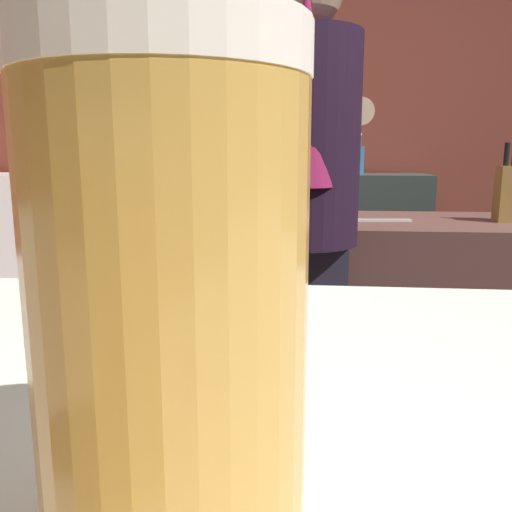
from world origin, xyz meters
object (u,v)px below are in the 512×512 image
bartender (301,215)px  mixing_bowl (203,210)px  pint_glass_near (177,297)px  bottle_hot_sauce (315,158)px  knife_block (512,193)px  bottle_vinegar (358,158)px  chefs_knife (379,220)px

bartender → mixing_bowl: bearing=32.5°
bartender → pint_glass_near: size_ratio=11.35×
bottle_hot_sauce → mixing_bowl: bearing=-111.7°
knife_block → bottle_vinegar: 1.27m
mixing_bowl → chefs_knife: mixing_bowl is taller
mixing_bowl → bottle_hot_sauce: 1.21m
mixing_bowl → pint_glass_near: bearing=-79.0°
knife_block → chefs_knife: 0.48m
pint_glass_near → bottle_hot_sauce: bottle_hot_sauce is taller
bottle_hot_sauce → bartender: bearing=-92.1°
mixing_bowl → chefs_knife: 0.67m
chefs_knife → pint_glass_near: pint_glass_near is taller
bartender → pint_glass_near: (-0.02, -1.42, 0.14)m
bottle_vinegar → bottle_hot_sauce: bearing=-173.3°
mixing_bowl → bottle_vinegar: bottle_vinegar is taller
bartender → mixing_bowl: (-0.39, 0.48, -0.04)m
chefs_knife → bottle_vinegar: size_ratio=1.04×
chefs_knife → pint_glass_near: 1.86m
bartender → bottle_hot_sauce: 1.60m
knife_block → pint_glass_near: (-0.77, -1.86, 0.10)m
mixing_bowl → bottle_hot_sauce: bottle_hot_sauce is taller
bartender → bottle_vinegar: 1.65m
knife_block → chefs_knife: bearing=-176.3°
pint_glass_near → bottle_hot_sauce: bearing=88.5°
chefs_knife → pint_glass_near: bearing=-104.5°
pint_glass_near → bottle_vinegar: bearing=83.9°
pint_glass_near → mixing_bowl: bearing=101.0°
bartender → pint_glass_near: bearing=172.8°
mixing_bowl → bottle_vinegar: size_ratio=0.84×
bartender → knife_block: bartender is taller
mixing_bowl → pint_glass_near: (0.37, -1.90, 0.18)m
mixing_bowl → pint_glass_near: pint_glass_near is taller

